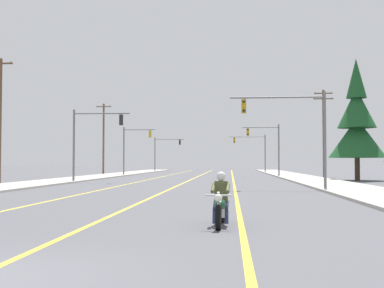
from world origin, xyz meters
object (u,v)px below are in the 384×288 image
utility_pole_left_far (104,138)px  conifer_tree_right_verge_far (357,124)px  motorcycle_with_rider (221,204)px  traffic_signal_mid_right (268,142)px  traffic_signal_near_right (296,124)px  utility_pole_right_far (324,130)px  traffic_signal_near_left (90,134)px  traffic_signal_far_left (164,149)px  traffic_signal_mid_left (133,144)px  traffic_signal_far_right (254,147)px  utility_pole_left_near (0,118)px

utility_pole_left_far → conifer_tree_right_verge_far: (29.43, -20.06, 0.10)m
motorcycle_with_rider → traffic_signal_mid_right: (4.79, 44.80, 3.48)m
motorcycle_with_rider → traffic_signal_near_right: (4.45, 17.99, 3.58)m
utility_pole_left_far → utility_pole_right_far: bearing=-15.9°
traffic_signal_near_left → traffic_signal_far_left: (-0.13, 46.65, 0.03)m
traffic_signal_mid_left → utility_pole_right_far: size_ratio=0.60×
utility_pole_right_far → traffic_signal_mid_right: bearing=-178.2°
traffic_signal_far_right → utility_pole_left_near: size_ratio=0.62×
traffic_signal_mid_left → utility_pole_left_far: size_ratio=0.63×
traffic_signal_mid_right → traffic_signal_mid_left: size_ratio=1.00×
traffic_signal_near_right → utility_pole_left_far: utility_pole_left_far is taller
traffic_signal_near_right → utility_pole_right_far: size_ratio=0.60×
motorcycle_with_rider → conifer_tree_right_verge_far: (12.08, 33.10, 4.66)m
motorcycle_with_rider → utility_pole_left_far: utility_pole_left_far is taller
traffic_signal_far_right → traffic_signal_far_left: (-15.97, 7.37, -0.03)m
traffic_signal_mid_right → traffic_signal_far_right: 21.66m
utility_pole_left_near → utility_pole_left_far: size_ratio=1.01×
traffic_signal_mid_left → conifer_tree_right_verge_far: 28.42m
utility_pole_left_near → conifer_tree_right_verge_far: 31.43m
traffic_signal_far_left → conifer_tree_right_verge_far: 47.21m
utility_pole_left_near → conifer_tree_right_verge_far: bearing=16.9°
motorcycle_with_rider → traffic_signal_far_left: size_ratio=0.35×
motorcycle_with_rider → utility_pole_left_near: (-17.99, 23.95, 4.61)m
motorcycle_with_rider → utility_pole_left_far: size_ratio=0.22×
traffic_signal_mid_right → traffic_signal_mid_left: same height
traffic_signal_near_left → traffic_signal_mid_right: (16.42, 17.63, -0.03)m
motorcycle_with_rider → traffic_signal_far_right: traffic_signal_far_right is taller
traffic_signal_far_right → utility_pole_left_far: (-21.56, -13.31, 0.98)m
motorcycle_with_rider → traffic_signal_mid_right: bearing=83.9°
utility_pole_right_far → traffic_signal_near_left: bearing=-142.1°
utility_pole_right_far → traffic_signal_mid_left: bearing=173.0°
traffic_signal_mid_right → conifer_tree_right_verge_far: conifer_tree_right_verge_far is taller
traffic_signal_mid_left → traffic_signal_far_right: 24.76m
traffic_signal_near_left → traffic_signal_mid_left: size_ratio=1.00×
traffic_signal_near_left → utility_pole_right_far: bearing=37.9°
traffic_signal_near_right → utility_pole_left_near: (-22.44, 5.95, 1.02)m
traffic_signal_far_right → utility_pole_left_near: bearing=-117.6°
motorcycle_with_rider → traffic_signal_near_left: traffic_signal_near_left is taller
traffic_signal_near_right → traffic_signal_far_right: bearing=90.3°
motorcycle_with_rider → utility_pole_left_near: 30.30m
traffic_signal_near_right → utility_pole_left_near: utility_pole_left_near is taller
traffic_signal_near_right → motorcycle_with_rider: bearing=-103.9°
utility_pole_left_near → utility_pole_left_far: (0.64, 29.21, -0.04)m
utility_pole_left_near → traffic_signal_near_right: bearing=-14.9°
traffic_signal_far_right → traffic_signal_far_left: 17.59m
traffic_signal_near_right → traffic_signal_mid_right: same height
motorcycle_with_rider → utility_pole_left_near: bearing=126.9°
motorcycle_with_rider → traffic_signal_near_right: bearing=76.1°
traffic_signal_near_right → traffic_signal_mid_right: bearing=89.3°
traffic_signal_near_left → traffic_signal_far_left: same height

